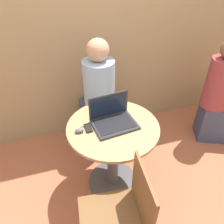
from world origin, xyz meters
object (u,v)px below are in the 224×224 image
chair_empty (121,218)px  person_seated (98,104)px  laptop (113,119)px  cell_phone (88,128)px

chair_empty → person_seated: person_seated is taller
laptop → cell_phone: laptop is taller
laptop → chair_empty: 0.72m
chair_empty → person_seated: (0.16, 1.20, 0.07)m
person_seated → laptop: bearing=-91.6°
laptop → person_seated: size_ratio=0.29×
laptop → cell_phone: 0.21m
cell_phone → laptop: bearing=3.4°
cell_phone → person_seated: person_seated is taller
cell_phone → chair_empty: bearing=-84.1°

